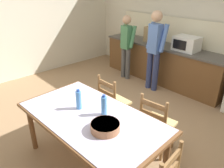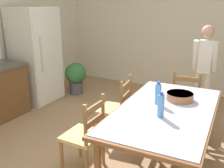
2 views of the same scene
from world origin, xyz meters
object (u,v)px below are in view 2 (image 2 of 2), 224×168
at_px(chair_head_end, 186,99).
at_px(bottle_off_centre, 158,94).
at_px(chair_side_far_right, 117,109).
at_px(serving_bowl, 180,96).
at_px(chair_side_far_left, 85,135).
at_px(refrigerator, 36,56).
at_px(dining_table, 166,115).
at_px(bottle_near_centre, 161,105).
at_px(person_by_table, 204,66).
at_px(potted_plant, 76,76).

bearing_deg(chair_head_end, bottle_off_centre, 79.42).
distance_m(chair_side_far_right, chair_head_end, 1.14).
bearing_deg(serving_bowl, chair_side_far_right, 86.39).
bearing_deg(chair_side_far_left, refrigerator, -124.74).
bearing_deg(serving_bowl, bottle_off_centre, 141.62).
xyz_separation_m(serving_bowl, chair_side_far_left, (-0.79, 0.84, -0.37)).
height_order(dining_table, bottle_near_centre, bottle_near_centre).
relative_size(bottle_near_centre, bottle_off_centre, 1.00).
height_order(bottle_off_centre, person_by_table, person_by_table).
xyz_separation_m(person_by_table, potted_plant, (-0.15, 2.52, -0.48)).
xyz_separation_m(bottle_off_centre, serving_bowl, (0.24, -0.19, -0.07)).
distance_m(dining_table, bottle_near_centre, 0.31).
relative_size(chair_side_far_left, potted_plant, 1.36).
bearing_deg(person_by_table, potted_plant, -91.89).
height_order(refrigerator, person_by_table, refrigerator).
relative_size(dining_table, bottle_near_centre, 7.09).
xyz_separation_m(refrigerator, bottle_off_centre, (-0.89, -2.74, -0.01)).
height_order(chair_side_far_left, person_by_table, person_by_table).
distance_m(refrigerator, bottle_off_centre, 2.88).
xyz_separation_m(dining_table, chair_head_end, (1.23, 0.05, -0.24)).
xyz_separation_m(refrigerator, chair_side_far_left, (-1.43, -2.09, -0.45)).
distance_m(dining_table, chair_head_end, 1.25).
distance_m(bottle_off_centre, person_by_table, 1.70).
relative_size(dining_table, chair_side_far_right, 2.10).
height_order(dining_table, potted_plant, dining_table).
bearing_deg(chair_head_end, serving_bowl, 90.64).
bearing_deg(chair_side_far_left, bottle_off_centre, 129.76).
relative_size(refrigerator, chair_head_end, 1.97).
height_order(bottle_near_centre, person_by_table, person_by_table).
relative_size(serving_bowl, chair_head_end, 0.35).
bearing_deg(refrigerator, potted_plant, -33.23).
bearing_deg(bottle_off_centre, potted_plant, 56.33).
distance_m(serving_bowl, potted_plant, 2.85).
distance_m(bottle_near_centre, person_by_table, 2.01).
xyz_separation_m(bottle_off_centre, potted_plant, (1.54, 2.31, -0.50)).
height_order(refrigerator, dining_table, refrigerator).
relative_size(dining_table, serving_bowl, 5.98).
height_order(bottle_near_centre, chair_side_far_left, bottle_near_centre).
bearing_deg(dining_table, serving_bowl, -10.46).
relative_size(serving_bowl, chair_side_far_left, 0.35).
relative_size(bottle_off_centre, serving_bowl, 0.84).
distance_m(chair_side_far_right, chair_side_far_left, 0.85).
xyz_separation_m(bottle_near_centre, chair_head_end, (1.46, 0.07, -0.44)).
relative_size(bottle_near_centre, serving_bowl, 0.84).
distance_m(chair_side_far_right, potted_plant, 2.05).
bearing_deg(chair_head_end, chair_side_far_left, 59.98).
distance_m(bottle_near_centre, bottle_off_centre, 0.35).
height_order(refrigerator, chair_head_end, refrigerator).
distance_m(dining_table, chair_side_far_left, 0.94).
relative_size(chair_side_far_right, potted_plant, 1.36).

